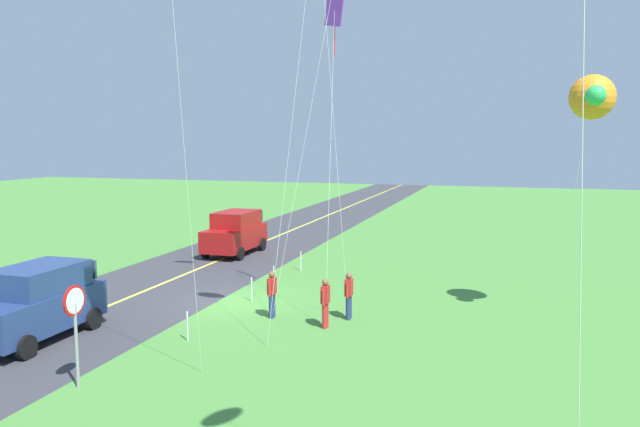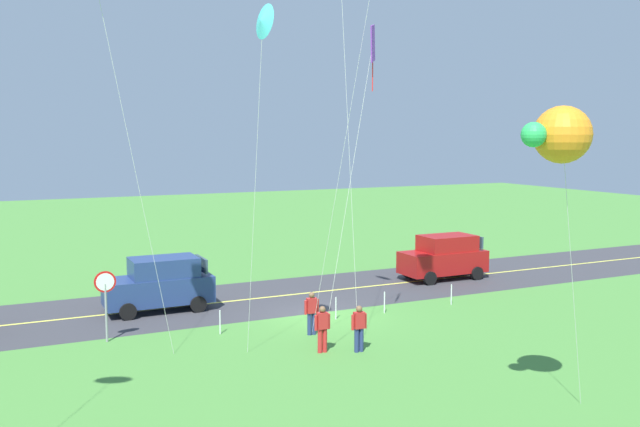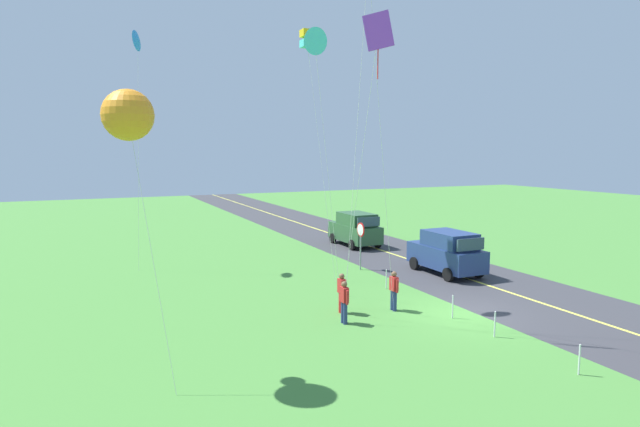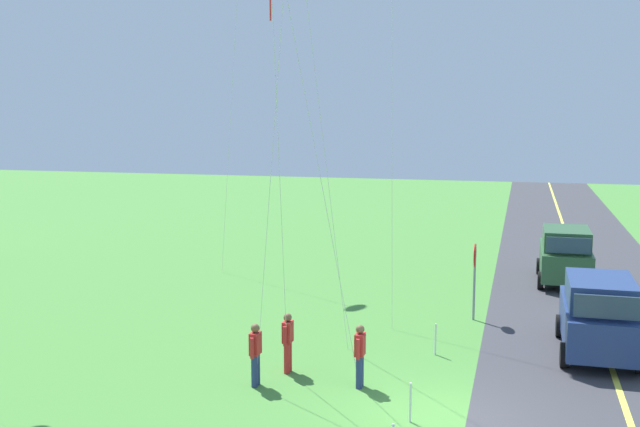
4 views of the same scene
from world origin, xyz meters
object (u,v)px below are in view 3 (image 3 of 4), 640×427
car_parked_east_near (355,229)px  person_adult_near (394,289)px  kite_yellow_high (378,37)px  car_suv_foreground (447,252)px  kite_cyan_top (307,39)px  kite_pink_drift (315,42)px  person_adult_companion (344,301)px  kite_green_far (138,42)px  kite_orange_near (128,115)px  stop_sign (361,237)px  person_child_watcher (342,292)px

car_parked_east_near → person_adult_near: car_parked_east_near is taller
kite_yellow_high → person_adult_near: bearing=-50.4°
person_adult_near → car_suv_foreground: bearing=-154.3°
kite_yellow_high → kite_cyan_top: bearing=-7.4°
kite_pink_drift → kite_cyan_top: kite_cyan_top is taller
person_adult_companion → person_adult_near: bearing=159.3°
kite_green_far → kite_cyan_top: bearing=-125.5°
car_parked_east_near → kite_orange_near: kite_orange_near is taller
kite_yellow_high → kite_orange_near: (-0.58, 8.16, -2.87)m
car_parked_east_near → kite_cyan_top: 13.75m
car_suv_foreground → stop_sign: bearing=53.2°
car_suv_foreground → kite_orange_near: 18.14m
person_adult_companion → kite_yellow_high: kite_yellow_high is taller
stop_sign → kite_cyan_top: size_ratio=0.21×
kite_green_far → car_parked_east_near: bearing=-86.7°
stop_sign → kite_green_far: kite_green_far is taller
kite_orange_near → kite_cyan_top: (9.37, -9.31, 4.54)m
kite_cyan_top → person_adult_companion: bearing=166.4°
person_adult_near → person_adult_companion: (-0.60, 2.53, 0.00)m
kite_yellow_high → kite_green_far: size_ratio=0.87×
kite_pink_drift → car_suv_foreground: bearing=-79.1°
kite_green_far → kite_pink_drift: 11.63m
stop_sign → person_child_watcher: size_ratio=1.60×
car_suv_foreground → stop_sign: (2.71, 3.62, 0.65)m
car_suv_foreground → kite_orange_near: kite_orange_near is taller
person_adult_near → kite_yellow_high: bearing=29.7°
car_parked_east_near → person_adult_near: (-13.43, 5.50, -0.29)m
kite_yellow_high → car_suv_foreground: bearing=-53.5°
kite_yellow_high → kite_pink_drift: kite_pink_drift is taller
person_adult_near → kite_orange_near: bearing=1.7°
kite_green_far → car_suv_foreground: bearing=-120.9°
person_adult_companion → person_child_watcher: 1.24m
car_suv_foreground → kite_pink_drift: size_ratio=0.39×
car_parked_east_near → stop_sign: bearing=153.8°
stop_sign → kite_pink_drift: bearing=133.1°
person_child_watcher → kite_pink_drift: size_ratio=0.14×
car_parked_east_near → car_suv_foreground: bearing=-177.2°
kite_orange_near → car_parked_east_near: bearing=-44.9°
person_child_watcher → kite_cyan_top: (6.79, -1.44, 11.00)m
kite_pink_drift → kite_yellow_high: bearing=-173.2°
car_parked_east_near → person_adult_companion: (-14.02, 8.03, -0.29)m
stop_sign → person_adult_near: bearing=161.5°
car_parked_east_near → person_adult_near: 14.51m
kite_yellow_high → kite_green_far: 15.57m
kite_yellow_high → stop_sign: bearing=-25.9°
person_child_watcher → kite_pink_drift: (2.13, 0.20, 9.88)m
kite_pink_drift → kite_green_far: bearing=30.3°
person_child_watcher → kite_yellow_high: bearing=75.6°
person_adult_near → kite_cyan_top: kite_cyan_top is taller
stop_sign → person_adult_near: size_ratio=1.60×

